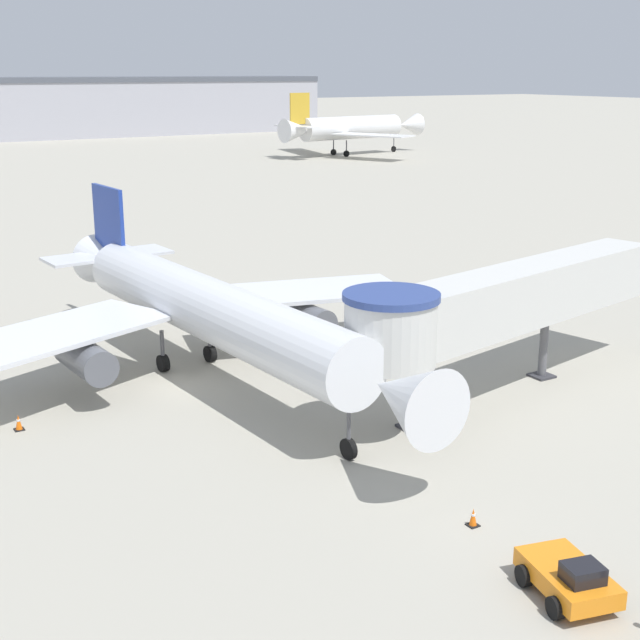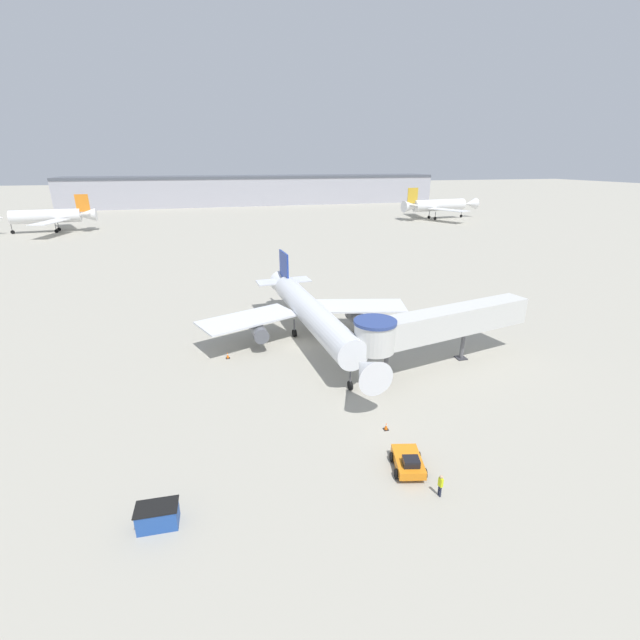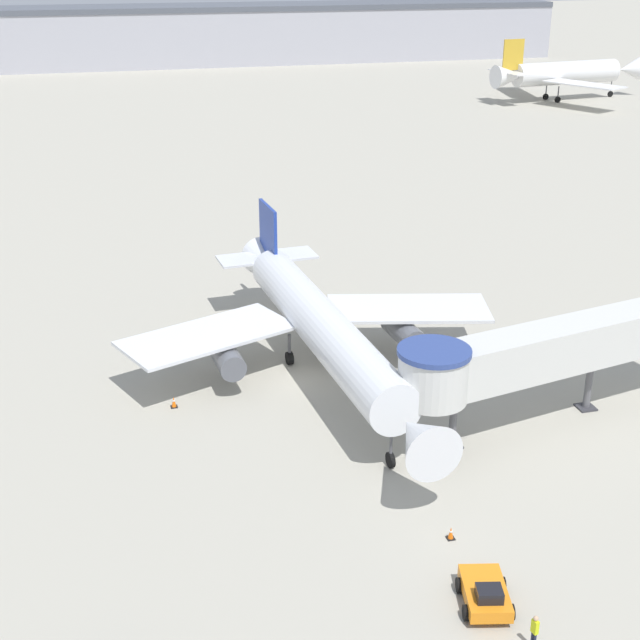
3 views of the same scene
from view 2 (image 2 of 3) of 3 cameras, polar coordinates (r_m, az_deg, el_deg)
The scene contains 12 objects.
ground_plane at distance 50.96m, azimuth -2.60°, elevation -3.29°, with size 800.00×800.00×0.00m, color #A8A393.
main_airplane at distance 50.37m, azimuth -1.28°, elevation 0.94°, with size 26.47×32.22×8.61m.
jet_bridge at distance 45.26m, azimuth 14.94°, elevation -0.60°, with size 21.30×7.30×6.47m.
pushback_tug_orange at distance 32.25m, azimuth 11.70°, elevation -18.03°, with size 2.69×3.58×1.47m.
service_container_blue at distance 29.57m, azimuth -20.83°, elevation -23.23°, with size 2.54×1.59×1.43m.
traffic_cone_starboard_wing at distance 53.73m, azimuth 9.65°, elevation -1.82°, with size 0.50×0.50×0.82m.
traffic_cone_near_nose at distance 36.11m, azimuth 8.80°, elevation -13.83°, with size 0.40×0.40×0.66m.
traffic_cone_port_wing at distance 48.44m, azimuth -12.21°, elevation -4.63°, with size 0.43×0.43×0.72m.
ground_crew_marshaller at distance 30.54m, azimuth 15.76°, elevation -20.32°, with size 0.24×0.34×1.64m.
background_jet_gold_tail at distance 169.63m, azimuth 15.42°, elevation 14.54°, with size 32.46×33.19×11.42m.
background_jet_orange_tail at distance 155.61m, azimuth -32.51°, elevation 11.59°, with size 29.18×32.70×10.96m.
terminal_building at distance 222.67m, azimuth -8.30°, elevation 16.77°, with size 177.39×20.66×13.63m.
Camera 2 is at (-9.79, -45.59, 20.54)m, focal length 24.00 mm.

